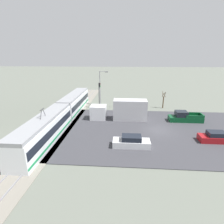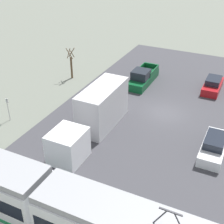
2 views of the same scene
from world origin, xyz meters
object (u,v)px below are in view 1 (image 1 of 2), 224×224
object	(u,v)px
light_rail_tram	(63,113)
pickup_truck	(185,117)
sedan_car_0	(216,137)
street_lamp_near_crossing	(101,86)
no_parking_sign	(115,101)
box_truck	(122,110)
sedan_car_1	(131,142)
traffic_light_pole	(99,92)
street_tree	(163,101)

from	to	relation	value
light_rail_tram	pickup_truck	world-z (taller)	light_rail_tram
sedan_car_0	street_lamp_near_crossing	size ratio (longest dim) A/B	0.55
light_rail_tram	street_lamp_near_crossing	bearing A→B (deg)	-23.80
no_parking_sign	box_truck	bearing A→B (deg)	-167.67
light_rail_tram	sedan_car_0	xyz separation A→B (m)	(-5.65, -23.07, -1.10)
box_truck	sedan_car_1	world-z (taller)	box_truck
no_parking_sign	traffic_light_pole	bearing A→B (deg)	108.54
light_rail_tram	no_parking_sign	distance (m)	13.36
sedan_car_1	street_lamp_near_crossing	size ratio (longest dim) A/B	0.60
pickup_truck	sedan_car_0	xyz separation A→B (m)	(-7.63, -1.72, -0.10)
box_truck	traffic_light_pole	bearing A→B (deg)	35.96
sedan_car_0	no_parking_sign	size ratio (longest dim) A/B	1.92
light_rail_tram	pickup_truck	xyz separation A→B (m)	(1.98, -21.34, -1.00)
sedan_car_0	traffic_light_pole	world-z (taller)	traffic_light_pole
box_truck	sedan_car_1	bearing A→B (deg)	-172.22
light_rail_tram	no_parking_sign	size ratio (longest dim) A/B	12.72
sedan_car_1	no_parking_sign	distance (m)	18.47
pickup_truck	sedan_car_1	world-z (taller)	pickup_truck
no_parking_sign	light_rail_tram	bearing A→B (deg)	140.95
street_lamp_near_crossing	no_parking_sign	distance (m)	4.76
pickup_truck	sedan_car_0	size ratio (longest dim) A/B	1.32
light_rail_tram	sedan_car_0	size ratio (longest dim) A/B	6.63
box_truck	traffic_light_pole	world-z (taller)	traffic_light_pole
street_lamp_near_crossing	sedan_car_0	bearing A→B (deg)	-133.76
sedan_car_0	traffic_light_pole	bearing A→B (deg)	-129.60
street_lamp_near_crossing	no_parking_sign	size ratio (longest dim) A/B	3.49
light_rail_tram	traffic_light_pole	xyz separation A→B (m)	(9.25, -5.06, 1.86)
traffic_light_pole	street_lamp_near_crossing	xyz separation A→B (m)	(2.31, -0.04, 0.97)
sedan_car_0	street_lamp_near_crossing	world-z (taller)	street_lamp_near_crossing
pickup_truck	box_truck	bearing A→B (deg)	89.08
street_tree	street_lamp_near_crossing	xyz separation A→B (m)	(1.30, 14.10, 2.88)
pickup_truck	no_parking_sign	distance (m)	15.43
traffic_light_pole	no_parking_sign	bearing A→B (deg)	-71.46
box_truck	pickup_truck	xyz separation A→B (m)	(-0.18, -11.14, -1.01)
light_rail_tram	street_lamp_near_crossing	size ratio (longest dim) A/B	3.64
sedan_car_0	sedan_car_1	bearing A→B (deg)	-79.35
traffic_light_pole	pickup_truck	bearing A→B (deg)	-114.05
sedan_car_0	traffic_light_pole	size ratio (longest dim) A/B	0.77
light_rail_tram	sedan_car_0	bearing A→B (deg)	-103.77
sedan_car_0	pickup_truck	bearing A→B (deg)	-167.28
sedan_car_1	street_tree	size ratio (longest dim) A/B	1.26
sedan_car_1	street_lamp_near_crossing	bearing A→B (deg)	-161.54
light_rail_tram	box_truck	size ratio (longest dim) A/B	2.86
traffic_light_pole	no_parking_sign	distance (m)	4.19
pickup_truck	street_tree	xyz separation A→B (m)	(8.28, 2.14, 0.94)
light_rail_tram	street_tree	xyz separation A→B (m)	(10.26, -19.20, -0.06)
box_truck	traffic_light_pole	xyz separation A→B (m)	(7.09, 5.14, 1.85)
box_truck	sedan_car_0	bearing A→B (deg)	-121.26
sedan_car_0	street_tree	xyz separation A→B (m)	(15.91, 3.87, 1.04)
pickup_truck	street_lamp_near_crossing	distance (m)	19.24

